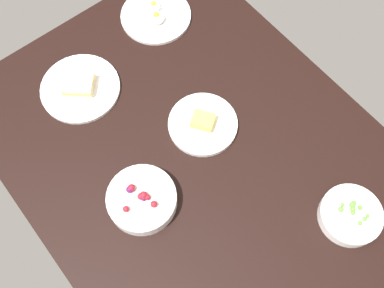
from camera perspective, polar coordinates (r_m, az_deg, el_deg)
dining_table at (r=126.80cm, az=-0.00°, el=-0.74°), size 115.61×90.68×4.00cm
plate_sandwich at (r=136.33cm, az=-13.73°, el=6.85°), size 22.84×22.84×4.32cm
bowl_peas at (r=122.87cm, az=19.05°, el=-8.33°), size 15.76×15.76×5.13cm
bowl_berries at (r=117.91cm, az=-6.24°, el=-6.82°), size 17.95×17.95×6.06cm
plate_eggs at (r=148.35cm, az=-4.51°, el=15.66°), size 21.83×21.83×4.65cm
plate_cheese at (r=126.83cm, az=1.35°, el=2.55°), size 19.25×19.25×4.24cm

